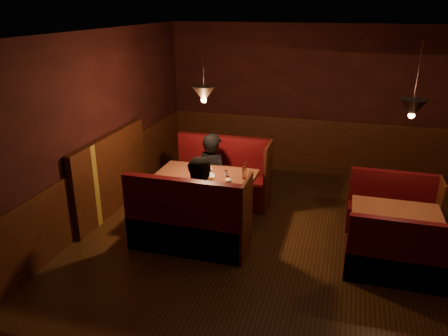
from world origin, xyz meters
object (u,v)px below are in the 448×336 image
(second_bench_far, at_px, (391,213))
(second_bench_near, at_px, (399,261))
(main_bench_far, at_px, (223,181))
(main_table, at_px, (206,186))
(second_table, at_px, (395,222))
(diner_a, at_px, (213,161))
(main_bench_near, at_px, (188,227))
(diner_b, at_px, (203,191))

(second_bench_far, relative_size, second_bench_near, 1.00)
(main_bench_far, bearing_deg, main_table, -91.13)
(main_bench_far, relative_size, second_bench_near, 1.30)
(main_table, distance_m, second_table, 2.75)
(second_table, relative_size, second_bench_far, 0.90)
(second_bench_near, height_order, diner_a, diner_a)
(second_table, bearing_deg, second_bench_far, 87.80)
(main_bench_far, bearing_deg, main_bench_near, -90.00)
(main_table, xyz_separation_m, diner_a, (-0.07, 0.56, 0.20))
(second_bench_far, distance_m, diner_a, 2.88)
(main_bench_far, distance_m, second_table, 2.91)
(main_bench_near, distance_m, second_table, 2.81)
(second_table, height_order, diner_b, diner_b)
(main_bench_near, xyz_separation_m, diner_b, (0.14, 0.24, 0.46))
(diner_b, bearing_deg, second_table, -6.05)
(second_bench_near, bearing_deg, second_bench_far, 90.00)
(second_bench_near, relative_size, diner_a, 0.77)
(main_bench_far, height_order, second_bench_near, main_bench_far)
(main_table, height_order, main_bench_far, main_bench_far)
(main_table, bearing_deg, diner_b, -75.85)
(second_bench_far, xyz_separation_m, second_bench_near, (0.00, -1.38, 0.00))
(second_table, distance_m, diner_a, 2.92)
(second_bench_near, bearing_deg, main_bench_near, -179.68)
(main_bench_near, bearing_deg, diner_b, 60.49)
(diner_b, bearing_deg, main_bench_far, 79.20)
(main_table, distance_m, diner_a, 0.60)
(second_bench_far, xyz_separation_m, diner_a, (-2.83, 0.02, 0.54))
(main_bench_far, distance_m, second_bench_near, 3.23)
(second_table, bearing_deg, second_bench_near, -87.80)
(main_table, relative_size, second_bench_far, 1.18)
(main_bench_far, distance_m, second_bench_far, 2.77)
(second_table, bearing_deg, diner_b, -169.89)
(second_table, bearing_deg, main_bench_near, -165.50)
(main_table, xyz_separation_m, main_bench_near, (0.02, -0.86, -0.26))
(main_bench_near, bearing_deg, main_bench_far, 90.00)
(second_table, bearing_deg, main_table, 176.80)
(main_bench_far, height_order, main_bench_near, same)
(main_bench_near, xyz_separation_m, second_table, (2.72, 0.70, 0.12))
(main_table, relative_size, main_bench_far, 0.91)
(main_bench_near, height_order, second_table, main_bench_near)
(main_bench_far, bearing_deg, second_table, -20.32)
(second_table, distance_m, diner_b, 2.65)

